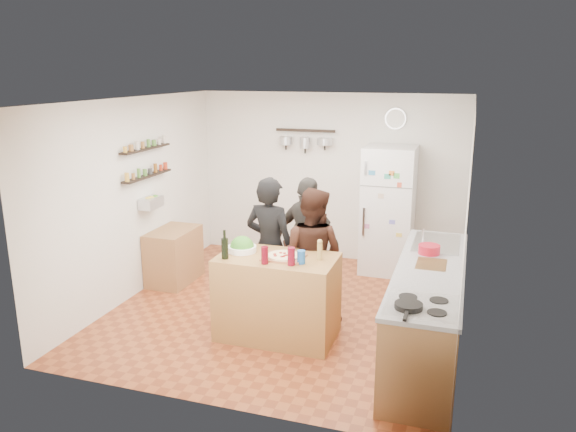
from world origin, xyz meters
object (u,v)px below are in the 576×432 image
(pepper_mill, at_px, (320,252))
(person_center, at_px, (312,255))
(red_bowl, at_px, (429,249))
(side_table, at_px, (174,256))
(salad_bowl, at_px, (242,249))
(counter_run, at_px, (428,311))
(person_back, at_px, (308,240))
(wine_bottle, at_px, (225,249))
(salt_canister, at_px, (301,257))
(fridge, at_px, (388,210))
(person_left, at_px, (270,247))
(skillet, at_px, (409,306))
(wall_clock, at_px, (396,119))
(prep_island, at_px, (277,297))

(pepper_mill, bearing_deg, person_center, 114.68)
(pepper_mill, height_order, red_bowl, pepper_mill)
(red_bowl, bearing_deg, side_table, 171.09)
(salad_bowl, height_order, counter_run, salad_bowl)
(person_back, bearing_deg, side_table, 21.40)
(wine_bottle, height_order, salt_canister, wine_bottle)
(fridge, distance_m, side_table, 3.04)
(person_left, xyz_separation_m, skillet, (1.74, -1.46, 0.11))
(person_center, height_order, person_back, person_center)
(salad_bowl, relative_size, wine_bottle, 1.42)
(pepper_mill, relative_size, fridge, 0.10)
(pepper_mill, height_order, salt_canister, pepper_mill)
(skillet, bearing_deg, person_left, 140.07)
(wine_bottle, height_order, person_center, person_center)
(wall_clock, relative_size, side_table, 0.37)
(pepper_mill, bearing_deg, side_table, 155.56)
(wine_bottle, distance_m, pepper_mill, 0.99)
(counter_run, relative_size, fridge, 1.46)
(salt_canister, xyz_separation_m, skillet, (1.17, -0.81, -0.04))
(person_left, distance_m, red_bowl, 1.80)
(pepper_mill, xyz_separation_m, fridge, (0.37, 2.38, -0.10))
(prep_island, relative_size, red_bowl, 5.47)
(wine_bottle, bearing_deg, salad_bowl, 73.50)
(salt_canister, bearing_deg, skillet, -34.68)
(prep_island, height_order, person_left, person_left)
(wall_clock, distance_m, side_table, 3.63)
(salt_canister, relative_size, person_center, 0.09)
(pepper_mill, distance_m, side_table, 2.63)
(side_table, bearing_deg, wine_bottle, -44.00)
(counter_run, bearing_deg, fridge, 108.06)
(person_center, bearing_deg, red_bowl, -168.27)
(wine_bottle, relative_size, wall_clock, 0.73)
(wine_bottle, height_order, fridge, fridge)
(prep_island, bearing_deg, salt_canister, -21.80)
(person_center, height_order, red_bowl, person_center)
(counter_run, bearing_deg, person_back, 148.17)
(skillet, relative_size, wall_clock, 0.78)
(skillet, height_order, side_table, skillet)
(wine_bottle, bearing_deg, prep_island, 23.75)
(prep_island, bearing_deg, counter_run, 4.68)
(salad_bowl, relative_size, red_bowl, 1.36)
(prep_island, relative_size, salad_bowl, 4.01)
(person_center, bearing_deg, skillet, 139.89)
(fridge, height_order, side_table, fridge)
(skillet, relative_size, fridge, 0.13)
(person_center, bearing_deg, person_back, -60.17)
(wine_bottle, distance_m, side_table, 2.02)
(pepper_mill, height_order, fridge, fridge)
(person_left, distance_m, person_center, 0.51)
(person_left, bearing_deg, red_bowl, -170.45)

